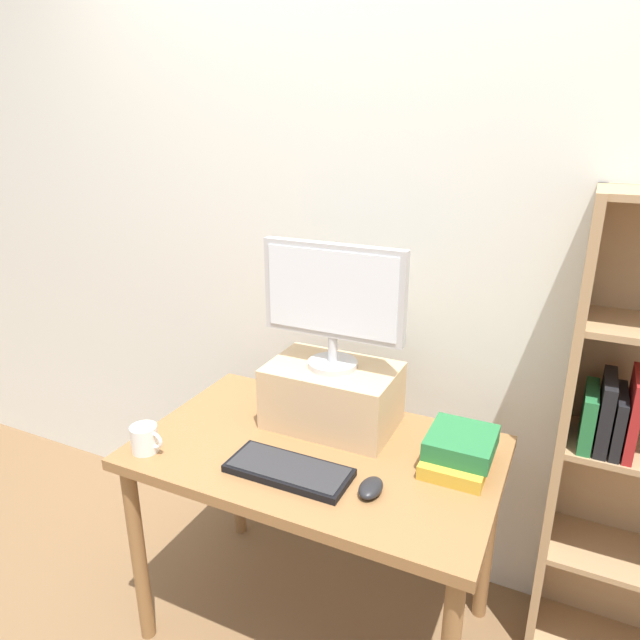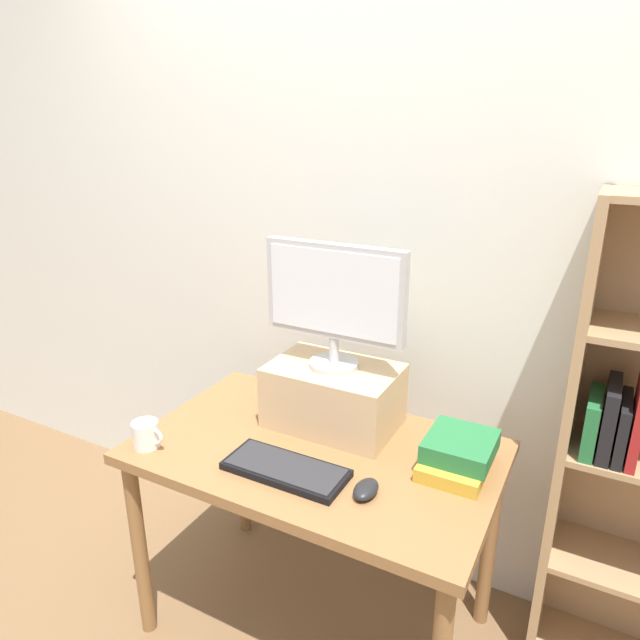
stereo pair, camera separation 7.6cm
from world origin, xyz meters
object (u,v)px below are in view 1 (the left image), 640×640
at_px(riser_box, 332,395).
at_px(computer_monitor, 333,298).
at_px(keyboard, 289,470).
at_px(coffee_mug, 145,439).
at_px(desk, 317,471).
at_px(computer_mouse, 371,488).
at_px(book_stack, 460,450).

relative_size(riser_box, computer_monitor, 0.89).
xyz_separation_m(keyboard, coffee_mug, (-0.47, -0.09, 0.03)).
distance_m(desk, computer_mouse, 0.30).
bearing_deg(keyboard, desk, 85.18).
bearing_deg(computer_mouse, riser_box, 129.91).
height_order(desk, riser_box, riser_box).
xyz_separation_m(computer_mouse, coffee_mug, (-0.72, -0.10, 0.03)).
relative_size(computer_monitor, book_stack, 1.93).
bearing_deg(desk, book_stack, 13.53).
relative_size(book_stack, coffee_mug, 2.21).
distance_m(riser_box, computer_monitor, 0.35).
bearing_deg(riser_box, book_stack, -7.60).
bearing_deg(coffee_mug, riser_box, 41.82).
relative_size(computer_mouse, book_stack, 0.42).
xyz_separation_m(riser_box, computer_monitor, (-0.00, -0.00, 0.35)).
bearing_deg(computer_monitor, desk, -83.09).
xyz_separation_m(riser_box, keyboard, (0.01, -0.33, -0.10)).
xyz_separation_m(computer_monitor, book_stack, (0.45, -0.06, -0.40)).
relative_size(desk, book_stack, 4.58).
relative_size(riser_box, book_stack, 1.72).
relative_size(keyboard, book_stack, 1.49).
height_order(riser_box, keyboard, riser_box).
xyz_separation_m(keyboard, computer_mouse, (0.25, 0.02, 0.01)).
bearing_deg(computer_monitor, computer_mouse, -49.96).
bearing_deg(desk, coffee_mug, -152.61).
distance_m(computer_monitor, coffee_mug, 0.74).
bearing_deg(desk, computer_monitor, 96.91).
relative_size(computer_monitor, keyboard, 1.29).
bearing_deg(keyboard, coffee_mug, -169.50).
xyz_separation_m(desk, computer_mouse, (0.24, -0.15, 0.11)).
bearing_deg(desk, riser_box, 96.84).
bearing_deg(computer_monitor, keyboard, -88.95).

